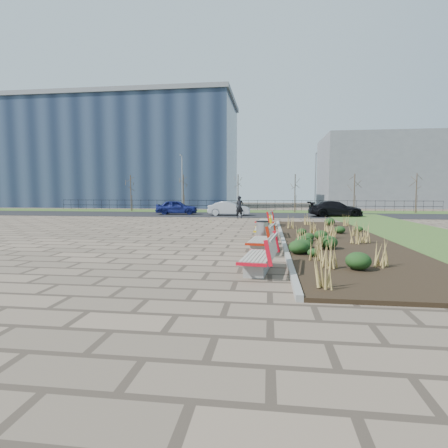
# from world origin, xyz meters

# --- Properties ---
(ground) EXTENTS (120.00, 120.00, 0.00)m
(ground) POSITION_xyz_m (0.00, 0.00, 0.00)
(ground) COLOR #705E4D
(ground) RESTS_ON ground
(planting_bed) EXTENTS (4.50, 18.00, 0.10)m
(planting_bed) POSITION_xyz_m (6.25, 5.00, 0.05)
(planting_bed) COLOR black
(planting_bed) RESTS_ON ground
(planting_curb) EXTENTS (0.16, 18.00, 0.15)m
(planting_curb) POSITION_xyz_m (3.92, 5.00, 0.07)
(planting_curb) COLOR gray
(planting_curb) RESTS_ON ground
(grass_verge_far) EXTENTS (80.00, 5.00, 0.04)m
(grass_verge_far) POSITION_xyz_m (0.00, 28.00, 0.02)
(grass_verge_far) COLOR #33511E
(grass_verge_far) RESTS_ON ground
(road) EXTENTS (80.00, 7.00, 0.02)m
(road) POSITION_xyz_m (0.00, 22.00, 0.01)
(road) COLOR black
(road) RESTS_ON ground
(bench_a) EXTENTS (1.14, 2.19, 1.00)m
(bench_a) POSITION_xyz_m (3.00, -1.45, 0.50)
(bench_a) COLOR red
(bench_a) RESTS_ON ground
(bench_b) EXTENTS (1.13, 2.19, 1.00)m
(bench_b) POSITION_xyz_m (3.00, 1.83, 0.50)
(bench_b) COLOR #A61D0B
(bench_b) RESTS_ON ground
(bench_c) EXTENTS (0.91, 2.10, 1.00)m
(bench_c) POSITION_xyz_m (3.00, 5.68, 0.50)
(bench_c) COLOR yellow
(bench_c) RESTS_ON ground
(bench_d) EXTENTS (1.17, 2.20, 1.00)m
(bench_d) POSITION_xyz_m (3.00, 10.56, 0.50)
(bench_d) COLOR red
(bench_d) RESTS_ON ground
(litter_bin) EXTENTS (0.49, 0.49, 0.98)m
(litter_bin) POSITION_xyz_m (3.03, 3.54, 0.49)
(litter_bin) COLOR #B2B2B7
(litter_bin) RESTS_ON ground
(pedestrian) EXTENTS (0.79, 0.68, 1.84)m
(pedestrian) POSITION_xyz_m (0.90, 17.80, 0.92)
(pedestrian) COLOR black
(pedestrian) RESTS_ON ground
(car_blue) EXTENTS (4.14, 2.06, 1.36)m
(car_blue) POSITION_xyz_m (-5.53, 21.91, 0.70)
(car_blue) COLOR navy
(car_blue) RESTS_ON road
(car_silver) EXTENTS (3.88, 1.43, 1.27)m
(car_silver) POSITION_xyz_m (-0.34, 20.95, 0.65)
(car_silver) COLOR #B0B1B8
(car_silver) RESTS_ON road
(car_black) EXTENTS (4.88, 2.46, 1.36)m
(car_black) POSITION_xyz_m (9.10, 20.73, 0.70)
(car_black) COLOR black
(car_black) RESTS_ON road
(tree_a) EXTENTS (1.40, 1.40, 4.00)m
(tree_a) POSITION_xyz_m (-12.00, 26.50, 2.04)
(tree_a) COLOR #4C3D2D
(tree_a) RESTS_ON grass_verge_far
(tree_b) EXTENTS (1.40, 1.40, 4.00)m
(tree_b) POSITION_xyz_m (-6.00, 26.50, 2.04)
(tree_b) COLOR #4C3D2D
(tree_b) RESTS_ON grass_verge_far
(tree_c) EXTENTS (1.40, 1.40, 4.00)m
(tree_c) POSITION_xyz_m (0.00, 26.50, 2.04)
(tree_c) COLOR #4C3D2D
(tree_c) RESTS_ON grass_verge_far
(tree_d) EXTENTS (1.40, 1.40, 4.00)m
(tree_d) POSITION_xyz_m (6.00, 26.50, 2.04)
(tree_d) COLOR #4C3D2D
(tree_d) RESTS_ON grass_verge_far
(tree_e) EXTENTS (1.40, 1.40, 4.00)m
(tree_e) POSITION_xyz_m (12.00, 26.50, 2.04)
(tree_e) COLOR #4C3D2D
(tree_e) RESTS_ON grass_verge_far
(tree_f) EXTENTS (1.40, 1.40, 4.00)m
(tree_f) POSITION_xyz_m (18.00, 26.50, 2.04)
(tree_f) COLOR #4C3D2D
(tree_f) RESTS_ON grass_verge_far
(lamp_west) EXTENTS (0.24, 0.60, 6.00)m
(lamp_west) POSITION_xyz_m (-6.00, 26.00, 3.04)
(lamp_west) COLOR gray
(lamp_west) RESTS_ON grass_verge_far
(lamp_east) EXTENTS (0.24, 0.60, 6.00)m
(lamp_east) POSITION_xyz_m (8.00, 26.00, 3.04)
(lamp_east) COLOR gray
(lamp_east) RESTS_ON grass_verge_far
(railing_fence) EXTENTS (44.00, 0.10, 1.20)m
(railing_fence) POSITION_xyz_m (0.00, 29.50, 0.64)
(railing_fence) COLOR black
(railing_fence) RESTS_ON grass_verge_far
(building_glass) EXTENTS (40.00, 14.00, 15.00)m
(building_glass) POSITION_xyz_m (-22.00, 40.00, 7.50)
(building_glass) COLOR #192338
(building_glass) RESTS_ON ground
(building_grey) EXTENTS (18.00, 12.00, 10.00)m
(building_grey) POSITION_xyz_m (20.00, 42.00, 5.00)
(building_grey) COLOR slate
(building_grey) RESTS_ON ground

